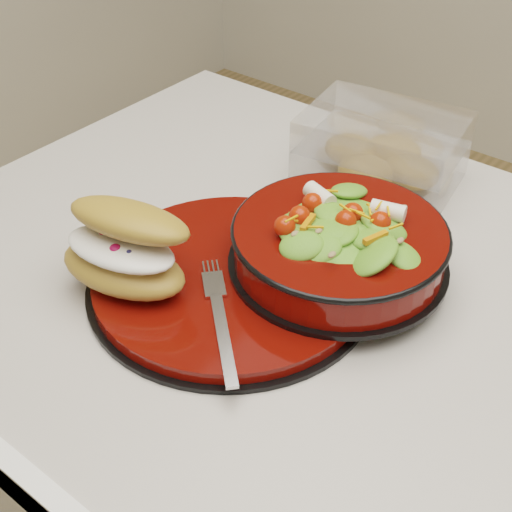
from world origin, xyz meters
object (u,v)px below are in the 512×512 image
Objects in this scene: dinner_plate at (231,279)px; fork at (220,321)px; croissant at (125,248)px; salad_bowl at (340,238)px; pastry_box at (381,151)px.

fork is (0.04, -0.07, 0.01)m from dinner_plate.
croissant is (-0.08, -0.08, 0.05)m from dinner_plate.
salad_bowl is 0.23m from pastry_box.
fork reaches higher than dinner_plate.
pastry_box is at bearing 65.42° from croissant.
fork is 0.37m from pastry_box.
croissant is at bearing -135.27° from dinner_plate.
fork is (-0.04, -0.15, -0.04)m from salad_bowl.
croissant is 1.17× the size of fork.
salad_bowl is 0.16m from fork.
fork is at bearing -6.48° from croissant.
dinner_plate is 0.08m from fork.
fork is at bearing -104.87° from salad_bowl.
salad_bowl is at bearing -80.77° from pastry_box.
pastry_box is (-0.03, 0.37, 0.02)m from fork.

